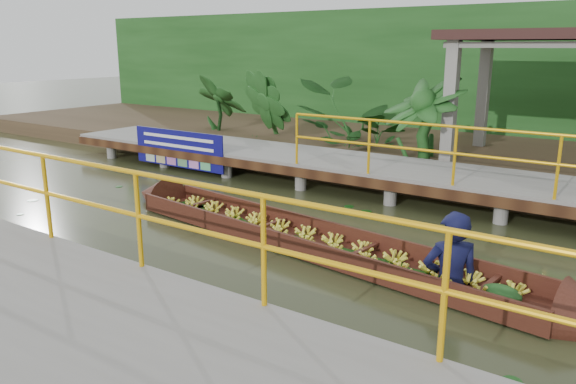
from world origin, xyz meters
The scene contains 9 objects.
ground centered at (0.00, 0.00, 0.00)m, with size 80.00×80.00×0.00m, color #30341A.
land_strip centered at (0.00, 7.50, 0.23)m, with size 30.00×8.00×0.45m, color #37291B.
far_dock centered at (0.02, 3.43, 0.48)m, with size 16.00×2.06×1.66m.
near_dock centered at (1.00, -4.20, 0.30)m, with size 18.00×2.40×1.73m.
pavilion centered at (3.00, 6.30, 2.82)m, with size 4.40×3.00×3.00m.
foliage_backdrop centered at (0.00, 10.00, 2.00)m, with size 30.00×0.80×4.00m, color #173F14.
vendor_boat centered at (1.56, -0.21, 0.31)m, with size 8.61×1.89×2.24m.
blue_banner centered at (-4.28, 2.48, 0.56)m, with size 2.76×0.04×0.86m.
tropical_plants centered at (0.34, 5.30, 1.32)m, with size 14.39×1.39×1.73m.
Camera 1 is at (5.16, -6.68, 2.88)m, focal length 35.00 mm.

